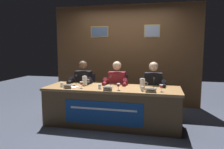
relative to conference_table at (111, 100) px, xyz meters
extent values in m
plane|color=#383D4C|center=(0.00, 0.11, -0.50)|extent=(12.00, 12.00, 0.00)
cube|color=brown|center=(0.00, 1.67, 0.80)|extent=(3.82, 0.12, 2.60)
cube|color=tan|center=(-0.68, 1.61, 1.42)|extent=(0.48, 0.02, 0.29)
cube|color=slate|center=(-0.68, 1.60, 1.42)|extent=(0.44, 0.01, 0.25)
cube|color=tan|center=(0.68, 1.61, 1.42)|extent=(0.40, 0.02, 0.32)
cube|color=#8C99AD|center=(0.68, 1.60, 1.42)|extent=(0.36, 0.01, 0.28)
cube|color=olive|center=(0.00, 0.11, 0.22)|extent=(2.62, 0.86, 0.05)
cube|color=brown|center=(0.00, -0.30, -0.16)|extent=(2.56, 0.04, 0.69)
cube|color=brown|center=(-1.26, 0.11, -0.16)|extent=(0.08, 0.78, 0.69)
cube|color=brown|center=(1.26, 0.11, -0.16)|extent=(0.08, 0.78, 0.69)
cube|color=#19478C|center=(-0.07, -0.32, -0.16)|extent=(1.44, 0.01, 0.43)
cube|color=white|center=(-0.07, -0.33, -0.08)|extent=(1.23, 0.00, 0.04)
cylinder|color=black|center=(-0.77, 0.63, -0.49)|extent=(0.44, 0.44, 0.02)
cylinder|color=black|center=(-0.77, 0.63, -0.28)|extent=(0.05, 0.05, 0.40)
cube|color=#232328|center=(-0.77, 0.63, -0.06)|extent=(0.44, 0.44, 0.03)
cube|color=#232328|center=(-0.77, 0.83, 0.18)|extent=(0.40, 0.05, 0.44)
cylinder|color=black|center=(-0.87, 0.28, -0.27)|extent=(0.10, 0.10, 0.46)
cylinder|color=black|center=(-0.67, 0.28, -0.27)|extent=(0.10, 0.10, 0.46)
cylinder|color=black|center=(-0.87, 0.43, 0.01)|extent=(0.13, 0.34, 0.13)
cylinder|color=black|center=(-0.67, 0.43, 0.01)|extent=(0.13, 0.34, 0.13)
cube|color=black|center=(-0.77, 0.60, 0.25)|extent=(0.36, 0.20, 0.48)
sphere|color=brown|center=(-0.77, 0.58, 0.62)|extent=(0.19, 0.19, 0.19)
sphere|color=black|center=(-0.77, 0.60, 0.64)|extent=(0.17, 0.17, 0.17)
cylinder|color=black|center=(-0.98, 0.50, 0.27)|extent=(0.09, 0.30, 0.25)
cylinder|color=black|center=(-0.56, 0.50, 0.27)|extent=(0.09, 0.30, 0.25)
cylinder|color=black|center=(-0.98, 0.34, 0.27)|extent=(0.07, 0.24, 0.07)
cylinder|color=black|center=(-0.56, 0.34, 0.27)|extent=(0.07, 0.24, 0.07)
cube|color=white|center=(-0.79, -0.22, 0.28)|extent=(0.16, 0.03, 0.08)
cube|color=white|center=(-0.79, -0.19, 0.28)|extent=(0.16, 0.03, 0.08)
cube|color=black|center=(-0.79, -0.23, 0.28)|extent=(0.11, 0.01, 0.01)
cylinder|color=white|center=(-0.55, -0.10, 0.24)|extent=(0.06, 0.06, 0.00)
cylinder|color=white|center=(-0.55, -0.10, 0.27)|extent=(0.01, 0.01, 0.05)
cone|color=white|center=(-0.55, -0.10, 0.33)|extent=(0.06, 0.06, 0.06)
cylinder|color=#B21E2D|center=(-0.55, -0.10, 0.33)|extent=(0.04, 0.04, 0.04)
cylinder|color=silver|center=(-0.96, -0.09, 0.28)|extent=(0.06, 0.06, 0.08)
cylinder|color=silver|center=(-0.96, -0.09, 0.27)|extent=(0.05, 0.05, 0.05)
cylinder|color=black|center=(-0.76, 0.02, 0.25)|extent=(0.06, 0.06, 0.02)
cylinder|color=black|center=(-0.76, 0.08, 0.35)|extent=(0.01, 0.13, 0.18)
sphere|color=#2D2D2D|center=(-0.76, 0.15, 0.44)|extent=(0.03, 0.03, 0.03)
cylinder|color=black|center=(0.00, 0.63, -0.49)|extent=(0.44, 0.44, 0.02)
cylinder|color=black|center=(0.00, 0.63, -0.28)|extent=(0.05, 0.05, 0.40)
cube|color=#232328|center=(0.00, 0.63, -0.06)|extent=(0.44, 0.44, 0.03)
cube|color=#232328|center=(0.00, 0.83, 0.18)|extent=(0.40, 0.05, 0.44)
cylinder|color=black|center=(-0.10, 0.28, -0.27)|extent=(0.10, 0.10, 0.46)
cylinder|color=black|center=(0.10, 0.28, -0.27)|extent=(0.10, 0.10, 0.46)
cylinder|color=black|center=(-0.10, 0.43, 0.01)|extent=(0.13, 0.34, 0.13)
cylinder|color=black|center=(0.10, 0.43, 0.01)|extent=(0.13, 0.34, 0.13)
cube|color=maroon|center=(0.00, 0.60, 0.25)|extent=(0.36, 0.20, 0.48)
sphere|color=beige|center=(0.00, 0.58, 0.62)|extent=(0.19, 0.19, 0.19)
sphere|color=#593819|center=(0.00, 0.60, 0.64)|extent=(0.17, 0.17, 0.17)
cylinder|color=maroon|center=(-0.21, 0.50, 0.27)|extent=(0.09, 0.30, 0.25)
cylinder|color=maroon|center=(0.21, 0.50, 0.27)|extent=(0.09, 0.30, 0.25)
cylinder|color=maroon|center=(-0.21, 0.34, 0.27)|extent=(0.07, 0.24, 0.07)
cylinder|color=maroon|center=(0.21, 0.34, 0.27)|extent=(0.07, 0.24, 0.07)
cube|color=white|center=(0.00, -0.26, 0.28)|extent=(0.16, 0.03, 0.08)
cube|color=white|center=(0.00, -0.22, 0.28)|extent=(0.16, 0.03, 0.08)
cube|color=black|center=(0.00, -0.26, 0.28)|extent=(0.12, 0.01, 0.01)
cylinder|color=white|center=(0.18, -0.14, 0.24)|extent=(0.06, 0.06, 0.00)
cylinder|color=white|center=(0.18, -0.14, 0.27)|extent=(0.01, 0.01, 0.05)
cone|color=white|center=(0.18, -0.14, 0.33)|extent=(0.06, 0.06, 0.06)
cylinder|color=#B21E2D|center=(0.18, -0.14, 0.33)|extent=(0.04, 0.04, 0.04)
cylinder|color=silver|center=(-0.19, -0.11, 0.28)|extent=(0.06, 0.06, 0.08)
cylinder|color=silver|center=(-0.19, -0.11, 0.27)|extent=(0.05, 0.05, 0.05)
cylinder|color=black|center=(-0.03, 0.03, 0.25)|extent=(0.06, 0.06, 0.02)
cylinder|color=black|center=(-0.03, 0.10, 0.35)|extent=(0.01, 0.13, 0.18)
sphere|color=#2D2D2D|center=(-0.03, 0.16, 0.44)|extent=(0.03, 0.03, 0.03)
cylinder|color=black|center=(0.78, 0.63, -0.49)|extent=(0.44, 0.44, 0.02)
cylinder|color=black|center=(0.78, 0.63, -0.28)|extent=(0.05, 0.05, 0.40)
cube|color=#232328|center=(0.78, 0.63, -0.06)|extent=(0.44, 0.44, 0.03)
cube|color=#232328|center=(0.78, 0.83, 0.18)|extent=(0.40, 0.05, 0.44)
cylinder|color=black|center=(0.68, 0.28, -0.27)|extent=(0.10, 0.10, 0.46)
cylinder|color=black|center=(0.88, 0.28, -0.27)|extent=(0.10, 0.10, 0.46)
cylinder|color=black|center=(0.68, 0.43, 0.01)|extent=(0.13, 0.34, 0.13)
cylinder|color=black|center=(0.88, 0.43, 0.01)|extent=(0.13, 0.34, 0.13)
cube|color=black|center=(0.78, 0.60, 0.25)|extent=(0.36, 0.20, 0.48)
sphere|color=beige|center=(0.78, 0.58, 0.62)|extent=(0.19, 0.19, 0.19)
sphere|color=#331E0F|center=(0.78, 0.60, 0.64)|extent=(0.17, 0.17, 0.17)
cylinder|color=black|center=(0.57, 0.50, 0.27)|extent=(0.09, 0.30, 0.25)
cylinder|color=black|center=(0.99, 0.50, 0.27)|extent=(0.09, 0.30, 0.25)
cylinder|color=black|center=(0.57, 0.34, 0.27)|extent=(0.07, 0.24, 0.07)
cylinder|color=black|center=(0.99, 0.34, 0.27)|extent=(0.07, 0.24, 0.07)
cube|color=white|center=(0.76, -0.23, 0.28)|extent=(0.19, 0.03, 0.08)
cube|color=white|center=(0.76, -0.20, 0.28)|extent=(0.19, 0.03, 0.08)
cube|color=black|center=(0.76, -0.23, 0.28)|extent=(0.13, 0.01, 0.01)
cylinder|color=white|center=(0.94, -0.09, 0.24)|extent=(0.06, 0.06, 0.00)
cylinder|color=white|center=(0.94, -0.09, 0.27)|extent=(0.01, 0.01, 0.05)
cone|color=white|center=(0.94, -0.09, 0.33)|extent=(0.06, 0.06, 0.06)
cylinder|color=#B21E2D|center=(0.94, -0.09, 0.33)|extent=(0.04, 0.04, 0.04)
cylinder|color=silver|center=(0.61, -0.13, 0.28)|extent=(0.06, 0.06, 0.08)
cylinder|color=silver|center=(0.61, -0.13, 0.27)|extent=(0.05, 0.05, 0.05)
cylinder|color=black|center=(0.80, -0.03, 0.25)|extent=(0.06, 0.06, 0.02)
cylinder|color=black|center=(0.80, 0.04, 0.35)|extent=(0.01, 0.13, 0.18)
sphere|color=#2D2D2D|center=(0.80, 0.10, 0.44)|extent=(0.03, 0.03, 0.03)
cylinder|color=silver|center=(-0.59, 0.18, 0.33)|extent=(0.10, 0.10, 0.18)
cylinder|color=silver|center=(-0.59, 0.18, 0.43)|extent=(0.08, 0.08, 0.01)
sphere|color=silver|center=(-0.59, 0.18, 0.44)|extent=(0.02, 0.02, 0.02)
torus|color=silver|center=(-0.52, 0.18, 0.34)|extent=(0.07, 0.01, 0.07)
cylinder|color=silver|center=(0.59, 0.10, 0.33)|extent=(0.10, 0.10, 0.18)
cylinder|color=silver|center=(0.59, 0.10, 0.43)|extent=(0.08, 0.09, 0.01)
sphere|color=silver|center=(0.59, 0.10, 0.44)|extent=(0.02, 0.02, 0.02)
torus|color=silver|center=(0.66, 0.10, 0.34)|extent=(0.07, 0.01, 0.07)
cube|color=white|center=(-0.75, -0.07, 0.25)|extent=(0.23, 0.18, 0.01)
camera|label=1|loc=(0.91, -3.88, 1.02)|focal=34.15mm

